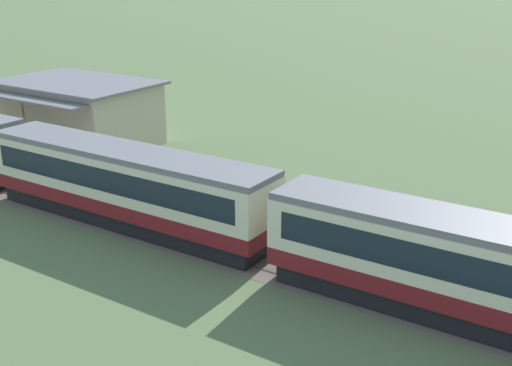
{
  "coord_description": "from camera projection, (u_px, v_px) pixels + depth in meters",
  "views": [
    {
      "loc": [
        0.01,
        -23.34,
        13.51
      ],
      "look_at": [
        -17.91,
        4.19,
        1.98
      ],
      "focal_mm": 45.0,
      "sensor_mm": 36.0,
      "label": 1
    }
  ],
  "objects": [
    {
      "name": "passenger_train",
      "position": [
        130.0,
        183.0,
        33.75
      ],
      "size": [
        92.53,
        3.22,
        4.17
      ],
      "color": "maroon",
      "rests_on": "ground_plane"
    },
    {
      "name": "railway_track",
      "position": [
        52.0,
        200.0,
        37.84
      ],
      "size": [
        144.58,
        3.6,
        0.04
      ],
      "color": "#665B51",
      "rests_on": "ground_plane"
    },
    {
      "name": "station_building",
      "position": [
        79.0,
        112.0,
        48.95
      ],
      "size": [
        11.83,
        9.18,
        4.79
      ],
      "color": "#BCB293",
      "rests_on": "ground_plane"
    }
  ]
}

